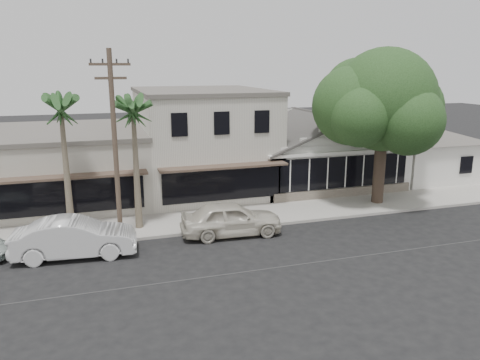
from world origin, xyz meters
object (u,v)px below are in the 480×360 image
object	(u,v)px
utility_pole	(115,143)
shade_tree	(380,103)
car_1	(75,238)
car_0	(231,219)

from	to	relation	value
utility_pole	shade_tree	size ratio (longest dim) A/B	0.97
car_1	shade_tree	distance (m)	18.33
car_1	shade_tree	xyz separation A→B (m)	(17.26, 3.23, 5.26)
utility_pole	shade_tree	xyz separation A→B (m)	(15.24, 1.84, 1.34)
utility_pole	shade_tree	distance (m)	15.41
utility_pole	shade_tree	bearing A→B (deg)	6.87
car_0	shade_tree	size ratio (longest dim) A/B	0.54
utility_pole	car_1	world-z (taller)	utility_pole
car_1	shade_tree	world-z (taller)	shade_tree
car_1	shade_tree	bearing A→B (deg)	-74.44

